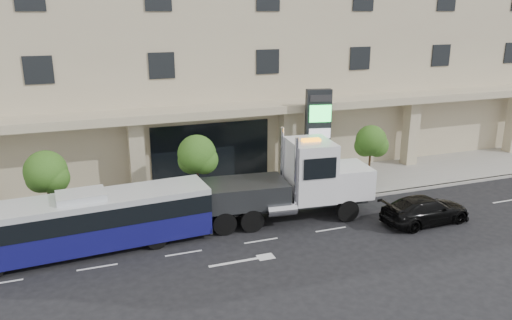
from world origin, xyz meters
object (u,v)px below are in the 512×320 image
(city_bus, at_px, (84,222))
(tow_truck, at_px, (293,184))
(black_sedan, at_px, (425,210))
(signage_pylon, at_px, (317,138))

(city_bus, bearing_deg, tow_truck, -2.07)
(city_bus, bearing_deg, black_sedan, -12.70)
(black_sedan, height_order, signage_pylon, signage_pylon)
(tow_truck, bearing_deg, city_bus, -172.66)
(tow_truck, relative_size, signage_pylon, 1.72)
(city_bus, xyz_separation_m, tow_truck, (11.10, 0.34, 0.49))
(city_bus, distance_m, tow_truck, 11.12)
(tow_truck, height_order, signage_pylon, signage_pylon)
(city_bus, height_order, tow_truck, tow_truck)
(city_bus, relative_size, black_sedan, 2.36)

